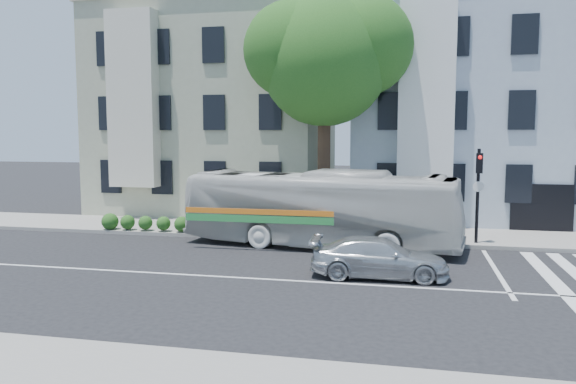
% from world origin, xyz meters
% --- Properties ---
extents(ground, '(120.00, 120.00, 0.00)m').
position_xyz_m(ground, '(0.00, 0.00, 0.00)').
color(ground, black).
rests_on(ground, ground).
extents(sidewalk_far, '(80.00, 4.00, 0.15)m').
position_xyz_m(sidewalk_far, '(0.00, 8.00, 0.07)').
color(sidewalk_far, gray).
rests_on(sidewalk_far, ground).
extents(building_left, '(12.00, 10.00, 11.00)m').
position_xyz_m(building_left, '(-7.00, 15.00, 5.50)').
color(building_left, '#A9AE92').
rests_on(building_left, ground).
extents(building_right, '(12.00, 10.00, 11.00)m').
position_xyz_m(building_right, '(7.00, 15.00, 5.50)').
color(building_right, '#9CA8BA').
rests_on(building_right, ground).
extents(street_tree, '(7.30, 5.90, 11.10)m').
position_xyz_m(street_tree, '(0.06, 8.74, 7.83)').
color(street_tree, '#2D2116').
rests_on(street_tree, ground).
extents(bus, '(4.07, 11.00, 2.99)m').
position_xyz_m(bus, '(0.37, 5.20, 1.50)').
color(bus, silver).
rests_on(bus, ground).
extents(sedan, '(1.88, 4.27, 1.22)m').
position_xyz_m(sedan, '(2.85, 1.00, 0.61)').
color(sedan, silver).
rests_on(sedan, ground).
extents(hedge, '(8.52, 1.06, 0.70)m').
position_xyz_m(hedge, '(-4.99, 6.30, 0.50)').
color(hedge, '#295B1D').
rests_on(hedge, sidewalk_far).
extents(traffic_signal, '(0.40, 0.52, 3.82)m').
position_xyz_m(traffic_signal, '(6.31, 6.42, 2.46)').
color(traffic_signal, black).
rests_on(traffic_signal, ground).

